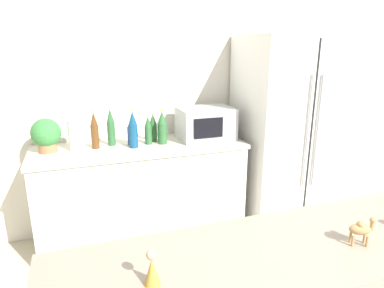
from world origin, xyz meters
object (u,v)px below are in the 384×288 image
(back_bottle_1, at_px, (153,128))
(back_bottle_2, at_px, (162,128))
(back_bottle_6, at_px, (133,130))
(back_bottle_0, at_px, (95,131))
(potted_plant, at_px, (46,135))
(back_bottle_3, at_px, (148,130))
(wise_man_figurine_blue, at_px, (152,270))
(back_bottle_5, at_px, (111,127))
(camel_figurine, at_px, (361,229))
(paper_towel_roll, at_px, (76,135))
(back_bottle_4, at_px, (132,131))
(microwave, at_px, (205,123))
(refrigerator, at_px, (287,132))

(back_bottle_1, relative_size, back_bottle_2, 0.87)
(back_bottle_6, bearing_deg, back_bottle_1, 34.58)
(back_bottle_0, bearing_deg, potted_plant, 177.12)
(back_bottle_3, xyz_separation_m, wise_man_figurine_blue, (-0.39, -1.90, 0.04))
(back_bottle_5, relative_size, camel_figurine, 2.80)
(back_bottle_1, height_order, back_bottle_5, back_bottle_5)
(paper_towel_roll, xyz_separation_m, back_bottle_6, (0.45, -0.07, 0.02))
(back_bottle_1, bearing_deg, back_bottle_4, -167.67)
(camel_figurine, bearing_deg, back_bottle_0, 113.04)
(potted_plant, relative_size, microwave, 0.57)
(refrigerator, bearing_deg, back_bottle_6, 179.26)
(back_bottle_2, height_order, back_bottle_4, back_bottle_2)
(back_bottle_2, bearing_deg, potted_plant, 176.27)
(back_bottle_0, bearing_deg, paper_towel_roll, -175.75)
(potted_plant, xyz_separation_m, camel_figurine, (1.20, -1.98, 0.03))
(microwave, height_order, back_bottle_5, back_bottle_5)
(back_bottle_3, relative_size, back_bottle_4, 1.02)
(back_bottle_4, bearing_deg, back_bottle_5, 168.96)
(microwave, bearing_deg, back_bottle_6, -173.50)
(back_bottle_4, relative_size, wise_man_figurine_blue, 1.98)
(back_bottle_2, height_order, back_bottle_5, back_bottle_5)
(refrigerator, bearing_deg, potted_plant, 176.90)
(camel_figurine, relative_size, wise_man_figurine_blue, 0.94)
(microwave, xyz_separation_m, back_bottle_6, (-0.67, -0.08, 0.01))
(back_bottle_3, bearing_deg, microwave, 1.47)
(potted_plant, bearing_deg, back_bottle_1, 2.61)
(potted_plant, bearing_deg, back_bottle_5, 3.43)
(back_bottle_0, relative_size, back_bottle_6, 0.99)
(potted_plant, height_order, paper_towel_roll, potted_plant)
(back_bottle_0, height_order, back_bottle_3, back_bottle_0)
(microwave, relative_size, back_bottle_4, 1.97)
(back_bottle_3, xyz_separation_m, camel_figurine, (0.39, -1.94, 0.05))
(back_bottle_6, relative_size, camel_figurine, 2.72)
(camel_figurine, bearing_deg, back_bottle_2, 98.18)
(microwave, xyz_separation_m, back_bottle_4, (-0.66, 0.02, -0.02))
(back_bottle_1, height_order, back_bottle_6, back_bottle_6)
(back_bottle_0, bearing_deg, wise_man_figurine_blue, -88.53)
(back_bottle_3, xyz_separation_m, back_bottle_6, (-0.14, -0.06, 0.03))
(back_bottle_1, relative_size, back_bottle_6, 0.80)
(refrigerator, height_order, back_bottle_2, refrigerator)
(back_bottle_6, bearing_deg, potted_plant, 171.78)
(potted_plant, height_order, wise_man_figurine_blue, potted_plant)
(refrigerator, height_order, back_bottle_4, refrigerator)
(camel_figurine, bearing_deg, potted_plant, 121.29)
(back_bottle_3, relative_size, wise_man_figurine_blue, 2.02)
(potted_plant, distance_m, wise_man_figurine_blue, 1.98)
(back_bottle_2, distance_m, camel_figurine, 1.93)
(back_bottle_6, bearing_deg, paper_towel_roll, 171.48)
(back_bottle_5, bearing_deg, back_bottle_4, -11.04)
(potted_plant, height_order, camel_figurine, potted_plant)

